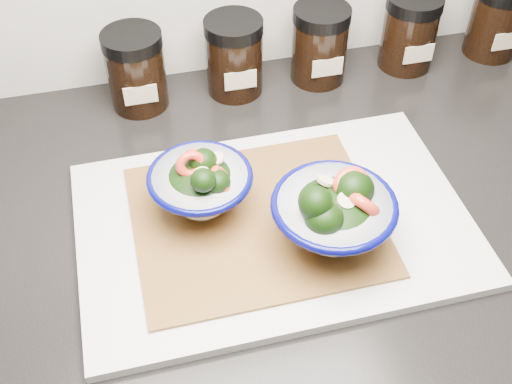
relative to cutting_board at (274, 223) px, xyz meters
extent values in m
cube|color=black|center=(0.12, 0.03, -0.48)|extent=(3.43, 0.58, 0.86)
cube|color=black|center=(0.12, 0.03, -0.03)|extent=(3.50, 0.60, 0.04)
cube|color=beige|center=(0.00, 0.00, 0.00)|extent=(0.45, 0.30, 0.01)
cube|color=olive|center=(-0.02, 0.00, 0.01)|extent=(0.28, 0.24, 0.00)
cylinder|color=white|center=(-0.08, 0.04, 0.01)|extent=(0.04, 0.04, 0.01)
ellipsoid|color=white|center=(-0.08, 0.04, 0.03)|extent=(0.07, 0.07, 0.03)
torus|color=#04054F|center=(-0.08, 0.04, 0.06)|extent=(0.12, 0.12, 0.01)
torus|color=#04054F|center=(-0.08, 0.04, 0.05)|extent=(0.10, 0.10, 0.00)
ellipsoid|color=black|center=(-0.08, 0.04, 0.05)|extent=(0.09, 0.09, 0.04)
ellipsoid|color=black|center=(-0.08, 0.01, 0.08)|extent=(0.03, 0.03, 0.03)
cylinder|color=#477233|center=(-0.08, 0.01, 0.07)|extent=(0.01, 0.01, 0.02)
ellipsoid|color=black|center=(-0.06, 0.02, 0.07)|extent=(0.03, 0.03, 0.03)
cylinder|color=#477233|center=(-0.06, 0.02, 0.06)|extent=(0.01, 0.01, 0.02)
ellipsoid|color=black|center=(-0.07, 0.05, 0.07)|extent=(0.03, 0.03, 0.03)
cylinder|color=#477233|center=(-0.07, 0.05, 0.06)|extent=(0.01, 0.01, 0.02)
torus|color=#E93C2B|center=(-0.06, 0.02, 0.07)|extent=(0.04, 0.05, 0.05)
torus|color=#E93C2B|center=(-0.09, 0.04, 0.08)|extent=(0.04, 0.03, 0.04)
torus|color=#E93C2B|center=(-0.07, 0.06, 0.07)|extent=(0.04, 0.04, 0.04)
cylinder|color=#CCBC8E|center=(-0.08, 0.02, 0.08)|extent=(0.02, 0.02, 0.01)
cylinder|color=#CCBC8E|center=(-0.06, 0.05, 0.07)|extent=(0.02, 0.02, 0.01)
cylinder|color=white|center=(0.05, -0.05, 0.01)|extent=(0.05, 0.05, 0.01)
ellipsoid|color=white|center=(0.05, -0.05, 0.03)|extent=(0.08, 0.08, 0.03)
torus|color=#04054F|center=(0.05, -0.05, 0.07)|extent=(0.14, 0.14, 0.01)
torus|color=#04054F|center=(0.05, -0.05, 0.05)|extent=(0.11, 0.11, 0.00)
ellipsoid|color=black|center=(0.05, -0.05, 0.06)|extent=(0.10, 0.10, 0.05)
ellipsoid|color=black|center=(0.03, -0.06, 0.09)|extent=(0.04, 0.04, 0.04)
cylinder|color=#477233|center=(0.03, -0.06, 0.07)|extent=(0.01, 0.01, 0.02)
ellipsoid|color=black|center=(0.08, -0.04, 0.07)|extent=(0.04, 0.04, 0.04)
cylinder|color=#477233|center=(0.08, -0.04, 0.06)|extent=(0.01, 0.01, 0.03)
ellipsoid|color=black|center=(0.03, -0.07, 0.07)|extent=(0.04, 0.04, 0.04)
cylinder|color=#477233|center=(0.03, -0.07, 0.06)|extent=(0.01, 0.01, 0.03)
ellipsoid|color=black|center=(0.07, -0.04, 0.08)|extent=(0.04, 0.04, 0.04)
cylinder|color=#477233|center=(0.07, -0.04, 0.06)|extent=(0.01, 0.01, 0.03)
torus|color=#E93C2B|center=(0.07, -0.04, 0.08)|extent=(0.05, 0.05, 0.04)
torus|color=#E93C2B|center=(0.08, -0.04, 0.08)|extent=(0.05, 0.05, 0.05)
torus|color=#E93C2B|center=(0.08, -0.06, 0.07)|extent=(0.05, 0.06, 0.05)
cylinder|color=#CCBC8E|center=(0.05, -0.02, 0.08)|extent=(0.02, 0.02, 0.01)
cylinder|color=#CCBC8E|center=(0.06, -0.06, 0.08)|extent=(0.02, 0.02, 0.01)
cylinder|color=black|center=(-0.12, 0.27, 0.04)|extent=(0.08, 0.08, 0.09)
cylinder|color=black|center=(-0.12, 0.27, 0.10)|extent=(0.08, 0.08, 0.02)
cube|color=#C6B793|center=(-0.12, 0.23, 0.04)|extent=(0.04, 0.00, 0.03)
cylinder|color=black|center=(0.02, 0.27, 0.04)|extent=(0.08, 0.08, 0.09)
cylinder|color=black|center=(0.02, 0.27, 0.10)|extent=(0.08, 0.08, 0.02)
cube|color=#C6B793|center=(0.02, 0.23, 0.04)|extent=(0.05, 0.00, 0.03)
cylinder|color=black|center=(0.14, 0.27, 0.04)|extent=(0.08, 0.08, 0.09)
cylinder|color=black|center=(0.14, 0.27, 0.10)|extent=(0.08, 0.08, 0.02)
cube|color=#C6B793|center=(0.14, 0.23, 0.04)|extent=(0.04, 0.00, 0.03)
cylinder|color=black|center=(0.28, 0.27, 0.04)|extent=(0.08, 0.08, 0.09)
cylinder|color=black|center=(0.28, 0.27, 0.10)|extent=(0.08, 0.08, 0.02)
cube|color=#C6B793|center=(0.28, 0.23, 0.04)|extent=(0.04, 0.00, 0.03)
cylinder|color=black|center=(0.42, 0.27, 0.04)|extent=(0.08, 0.08, 0.09)
cube|color=#C6B793|center=(0.42, 0.23, 0.04)|extent=(0.05, 0.00, 0.03)
camera|label=1|loc=(-0.14, -0.48, 0.56)|focal=45.00mm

